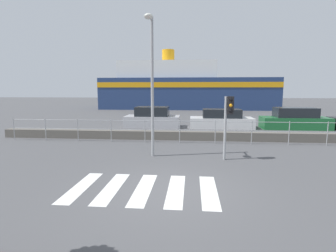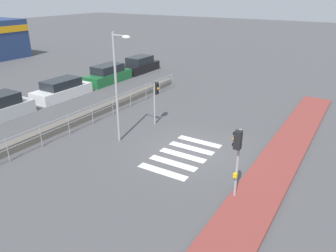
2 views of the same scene
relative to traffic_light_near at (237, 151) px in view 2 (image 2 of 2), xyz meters
name	(u,v)px [view 2 (image 2 of 2)]	position (x,y,z in m)	size (l,w,h in m)	color
ground_plane	(189,150)	(2.83, 3.37, -2.05)	(160.00, 160.00, 0.00)	#4C4C4F
sidewalk_brick	(273,171)	(2.83, -0.73, -1.99)	(24.00, 1.80, 0.12)	brown
crosswalk	(183,155)	(2.13, 3.37, -2.05)	(4.05, 2.40, 0.01)	silver
seawall	(82,118)	(2.83, 10.69, -1.82)	(20.17, 0.55, 0.47)	#605B54
harbor_fence	(92,112)	(2.83, 9.82, -1.27)	(18.19, 0.04, 1.19)	#9EA0A3
traffic_light_near	(237,151)	(0.00, 0.00, 0.00)	(0.34, 0.32, 2.84)	#9EA0A3
traffic_light_far	(156,94)	(4.85, 6.70, -0.23)	(0.34, 0.32, 2.49)	#9EA0A3
streetlamp	(119,76)	(1.85, 6.82, 1.42)	(0.32, 1.04, 5.55)	#9EA0A3
parked_car_white	(62,90)	(5.57, 15.46, -1.48)	(4.46, 1.75, 1.35)	silver
parked_car_green	(108,75)	(10.64, 15.46, -1.42)	(4.53, 1.70, 1.49)	#1E6633
parked_car_black	(140,65)	(15.26, 15.46, -1.43)	(4.25, 1.78, 1.47)	black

